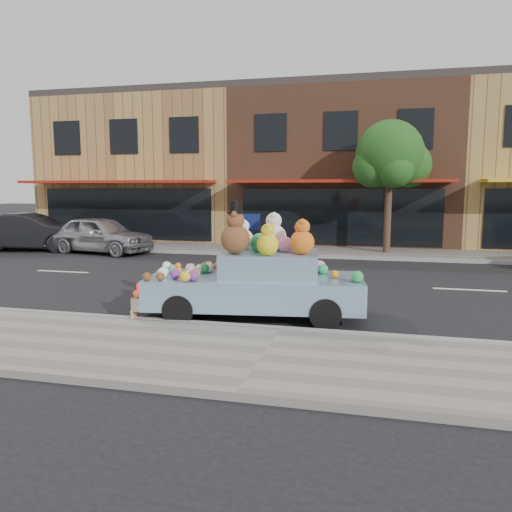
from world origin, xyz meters
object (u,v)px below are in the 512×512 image
(street_tree, at_px, (390,160))
(car_dark, at_px, (30,232))
(car_silver, at_px, (101,235))
(art_car, at_px, (256,279))

(street_tree, xyz_separation_m, car_dark, (-14.59, -2.15, -2.91))
(car_silver, height_order, art_car, art_car)
(street_tree, height_order, art_car, street_tree)
(car_dark, height_order, art_car, art_car)
(car_dark, bearing_deg, art_car, -138.50)
(car_silver, relative_size, art_car, 0.94)
(car_dark, bearing_deg, car_silver, -103.35)
(art_car, bearing_deg, street_tree, 67.59)
(car_silver, bearing_deg, car_dark, 100.42)
(street_tree, height_order, car_dark, street_tree)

